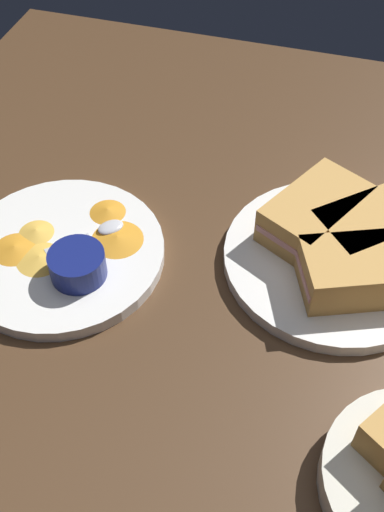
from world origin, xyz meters
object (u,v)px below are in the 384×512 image
object	(u,v)px
sandwich_half_near	(362,271)
sandwich_half_far	(374,228)
ramekin_dark_sauce	(317,210)
plate_sandwich_main	(333,260)
sandwich_half_extra	(315,213)
spoon_by_dark_ramekin	(334,248)
spoon_by_gravy_ramekin	(101,231)
ramekin_light_gravy	(77,264)
plate_chips_companion	(62,253)

from	to	relation	value
sandwich_half_near	sandwich_half_far	size ratio (longest dim) A/B	1.01
sandwich_half_near	ramekin_dark_sauce	world-z (taller)	sandwich_half_near
plate_sandwich_main	sandwich_half_extra	distance (cm)	5.81
spoon_by_dark_ramekin	spoon_by_gravy_ramekin	bearing A→B (deg)	10.57
sandwich_half_near	ramekin_light_gravy	bearing A→B (deg)	13.52
sandwich_half_far	sandwich_half_extra	xyz separation A→B (cm)	(6.83, -0.57, 0.00)
spoon_by_dark_ramekin	spoon_by_gravy_ramekin	size ratio (longest dim) A/B	1.13
plate_chips_companion	sandwich_half_extra	bearing A→B (deg)	-157.10
sandwich_half_extra	ramekin_dark_sauce	world-z (taller)	sandwich_half_extra
plate_sandwich_main	sandwich_half_far	distance (cm)	5.81
plate_sandwich_main	sandwich_half_extra	world-z (taller)	sandwich_half_extra
plate_chips_companion	spoon_by_gravy_ramekin	distance (cm)	5.19
plate_sandwich_main	ramekin_light_gravy	bearing A→B (deg)	22.03
plate_sandwich_main	sandwich_half_near	world-z (taller)	sandwich_half_near
plate_sandwich_main	sandwich_half_near	xyz separation A→B (cm)	(-3.13, 3.70, 3.20)
sandwich_half_far	ramekin_dark_sauce	xyz separation A→B (cm)	(6.68, -1.78, -0.48)
ramekin_dark_sauce	spoon_by_dark_ramekin	xyz separation A→B (cm)	(-2.78, 4.25, -1.56)
sandwich_half_near	sandwich_half_far	xyz separation A→B (cm)	(-0.57, -6.83, 0.00)
ramekin_dark_sauce	ramekin_light_gravy	distance (cm)	28.92
sandwich_half_far	sandwich_half_extra	size ratio (longest dim) A/B	0.98
ramekin_light_gravy	ramekin_dark_sauce	bearing A→B (deg)	-146.67
sandwich_half_far	sandwich_half_near	bearing A→B (deg)	85.20
spoon_by_dark_ramekin	plate_sandwich_main	bearing A→B (deg)	106.57
sandwich_half_near	plate_chips_companion	size ratio (longest dim) A/B	0.62
spoon_by_gravy_ramekin	ramekin_light_gravy	bearing A→B (deg)	90.48
spoon_by_dark_ramekin	ramekin_light_gravy	xyz separation A→B (cm)	(26.94, 11.65, 1.38)
plate_chips_companion	spoon_by_gravy_ramekin	world-z (taller)	spoon_by_gravy_ramekin
sandwich_half_extra	ramekin_light_gravy	size ratio (longest dim) A/B	2.37
spoon_by_gravy_ramekin	sandwich_half_far	bearing A→B (deg)	-166.35
sandwich_half_far	spoon_by_gravy_ramekin	world-z (taller)	sandwich_half_far
ramekin_dark_sauce	ramekin_light_gravy	xyz separation A→B (cm)	(24.17, 15.89, -0.18)
spoon_by_gravy_ramekin	sandwich_half_near	bearing A→B (deg)	-178.73
sandwich_half_extra	spoon_by_gravy_ramekin	size ratio (longest dim) A/B	1.87
plate_sandwich_main	sandwich_half_near	distance (cm)	5.81
plate_sandwich_main	ramekin_dark_sauce	distance (cm)	6.36
sandwich_half_extra	ramekin_dark_sauce	xyz separation A→B (cm)	(-0.16, -1.21, -0.48)
sandwich_half_far	ramekin_light_gravy	size ratio (longest dim) A/B	2.32
spoon_by_dark_ramekin	sandwich_half_near	bearing A→B (deg)	127.31
plate_sandwich_main	plate_chips_companion	distance (cm)	31.78
spoon_by_dark_ramekin	sandwich_half_extra	bearing A→B (deg)	-46.03
ramekin_dark_sauce	spoon_by_dark_ramekin	world-z (taller)	ramekin_dark_sauce
sandwich_half_near	ramekin_light_gravy	distance (cm)	31.14
sandwich_half_near	spoon_by_gravy_ramekin	bearing A→B (deg)	1.27
ramekin_dark_sauce	spoon_by_gravy_ramekin	bearing A→B (deg)	20.98
ramekin_light_gravy	spoon_by_gravy_ramekin	distance (cm)	6.75
plate_sandwich_main	sandwich_half_near	bearing A→B (deg)	130.20
spoon_by_gravy_ramekin	spoon_by_dark_ramekin	bearing A→B (deg)	-169.43
sandwich_half_near	sandwich_half_extra	bearing A→B (deg)	-49.80
sandwich_half_extra	spoon_by_gravy_ramekin	distance (cm)	25.47
sandwich_half_far	plate_chips_companion	distance (cm)	36.35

